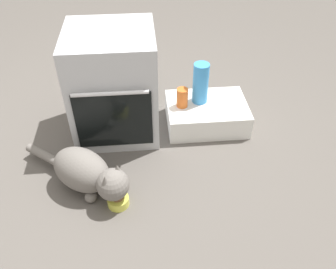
{
  "coord_description": "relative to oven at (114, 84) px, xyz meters",
  "views": [
    {
      "loc": [
        0.21,
        -1.66,
        1.66
      ],
      "look_at": [
        0.35,
        -0.03,
        0.25
      ],
      "focal_mm": 37.56,
      "sensor_mm": 36.0,
      "label": 1
    }
  ],
  "objects": [
    {
      "name": "pantry_cabinet",
      "position": [
        0.65,
        -0.01,
        -0.28
      ],
      "size": [
        0.58,
        0.42,
        0.18
      ],
      "primitive_type": "cube",
      "color": "white",
      "rests_on": "ground"
    },
    {
      "name": "ground",
      "position": [
        -0.02,
        -0.37,
        -0.37
      ],
      "size": [
        8.0,
        8.0,
        0.0
      ],
      "primitive_type": "plane",
      "color": "#56514C"
    },
    {
      "name": "sauce_jar",
      "position": [
        0.47,
        -0.02,
        -0.12
      ],
      "size": [
        0.08,
        0.08,
        0.14
      ],
      "primitive_type": "cylinder",
      "color": "#D16023",
      "rests_on": "pantry_cabinet"
    },
    {
      "name": "food_bowl",
      "position": [
        0.01,
        -0.72,
        -0.34
      ],
      "size": [
        0.13,
        0.13,
        0.08
      ],
      "color": "#D1D14C",
      "rests_on": "ground"
    },
    {
      "name": "cat",
      "position": [
        -0.16,
        -0.58,
        -0.23
      ],
      "size": [
        0.69,
        0.57,
        0.27
      ],
      "rotation": [
        0.0,
        0.0,
        -0.67
      ],
      "color": "slate",
      "rests_on": "ground"
    },
    {
      "name": "water_bottle",
      "position": [
        0.6,
        0.03,
        -0.04
      ],
      "size": [
        0.11,
        0.11,
        0.3
      ],
      "primitive_type": "cylinder",
      "color": "#388CD1",
      "rests_on": "pantry_cabinet"
    },
    {
      "name": "oven",
      "position": [
        0.0,
        0.0,
        0.0
      ],
      "size": [
        0.57,
        0.59,
        0.74
      ],
      "color": "#B7BABF",
      "rests_on": "ground"
    }
  ]
}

